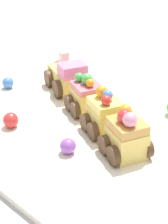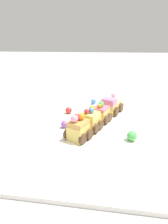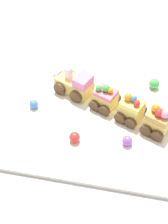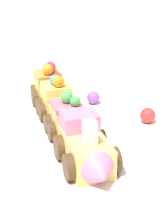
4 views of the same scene
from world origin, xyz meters
name	(u,v)px [view 2 (image 2 of 4)]	position (x,y,z in m)	size (l,w,h in m)	color
ground_plane	(90,121)	(0.00, 0.00, 0.00)	(10.00, 10.00, 0.00)	#B2B2B7
display_board	(90,120)	(0.00, 0.00, 0.01)	(0.77, 0.40, 0.01)	white
cake_train_locomotive	(112,106)	(0.08, -0.09, 0.04)	(0.14, 0.10, 0.08)	#EACC66
cake_car_strawberry	(101,114)	(-0.02, -0.04, 0.04)	(0.08, 0.09, 0.08)	#EACC66
cake_car_lemon	(90,121)	(-0.09, -0.01, 0.04)	(0.08, 0.09, 0.08)	#EACC66
cake_car_caramel	(78,129)	(-0.16, 0.02, 0.04)	(0.08, 0.09, 0.08)	#EACC66
gumball_green	(132,136)	(-0.15, -0.14, 0.03)	(0.03, 0.03, 0.03)	#4CBC56
gumball_blue	(94,102)	(0.17, 0.00, 0.02)	(0.02, 0.02, 0.02)	#4C84E0
gumball_purple	(65,124)	(-0.09, 0.08, 0.02)	(0.03, 0.03, 0.03)	#9956C6
gumball_red	(69,110)	(0.04, 0.09, 0.03)	(0.03, 0.03, 0.03)	red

